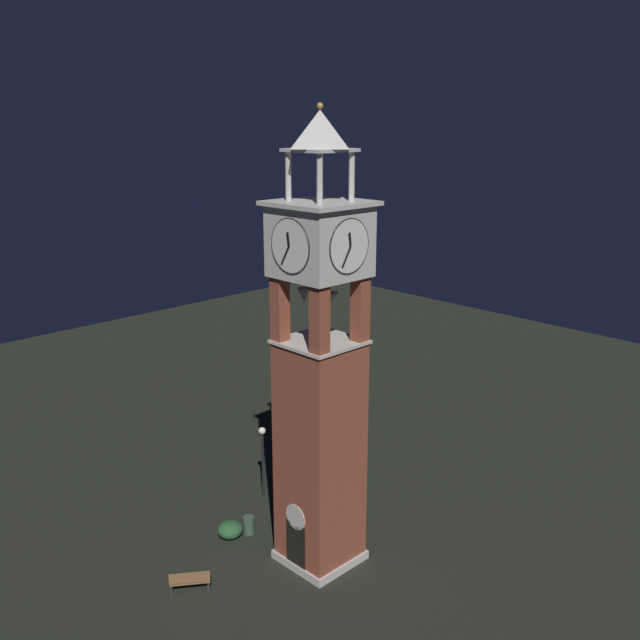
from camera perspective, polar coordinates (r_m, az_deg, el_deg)
ground at (r=32.16m, az=0.00°, el=-18.45°), size 80.00×80.00×0.00m
clock_tower at (r=28.49m, az=-0.00°, el=-5.32°), size 3.35×3.35×18.64m
park_bench at (r=30.46m, az=-10.35°, el=-19.83°), size 1.29×1.56×0.95m
lamp_post at (r=35.44m, az=-4.62°, el=-10.20°), size 0.36×0.36×3.71m
trash_bin at (r=33.69m, az=-5.71°, el=-15.97°), size 0.52×0.52×0.80m
shrub_near_entry at (r=34.69m, az=-1.00°, el=-15.04°), size 1.28×1.28×0.63m
shrub_left_of_tower at (r=33.98m, az=-2.63°, el=-15.74°), size 0.71×0.71×0.65m
shrub_behind_bench at (r=33.50m, az=-7.20°, el=-16.27°), size 1.14×1.14×0.75m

